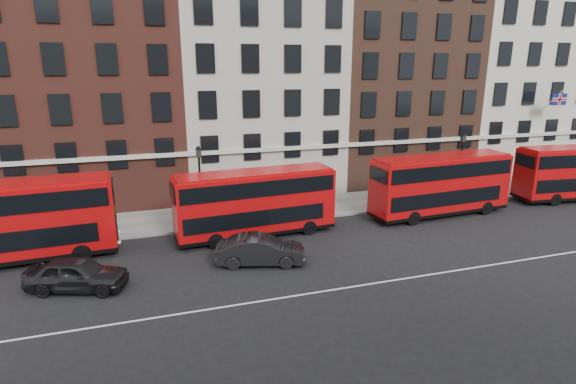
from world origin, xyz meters
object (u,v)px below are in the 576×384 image
object	(u,v)px
traffic_light	(565,163)
bus_c	(440,184)
bus_a	(7,221)
car_front	(261,250)
car_rear	(77,274)
bus_b	(255,202)

from	to	relation	value
traffic_light	bus_c	bearing A→B (deg)	-170.01
bus_c	traffic_light	bearing A→B (deg)	6.51
bus_a	car_front	size ratio (longest dim) A/B	2.27
bus_a	traffic_light	bearing A→B (deg)	-0.13
bus_a	traffic_light	world-z (taller)	bus_a
car_rear	traffic_light	size ratio (longest dim) A/B	1.43
bus_a	car_front	world-z (taller)	bus_a
bus_a	bus_c	size ratio (longest dim) A/B	1.03
bus_a	bus_c	xyz separation A→B (m)	(26.89, 0.00, -0.08)
traffic_light	bus_a	bearing A→B (deg)	-176.53
car_front	traffic_light	distance (m)	29.02
car_rear	traffic_light	xyz separation A→B (m)	(37.27, 6.78, 1.65)
bus_c	car_rear	size ratio (longest dim) A/B	2.24
bus_c	traffic_light	world-z (taller)	bus_c
bus_b	traffic_light	bearing A→B (deg)	1.05
bus_b	bus_c	distance (m)	13.42
bus_a	bus_c	distance (m)	26.89
bus_b	car_rear	size ratio (longest dim) A/B	2.16
bus_c	car_front	distance (m)	14.78
bus_c	car_front	world-z (taller)	bus_c
bus_b	traffic_light	world-z (taller)	bus_b
car_rear	traffic_light	world-z (taller)	traffic_light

